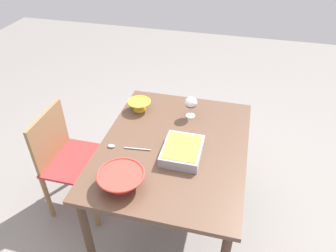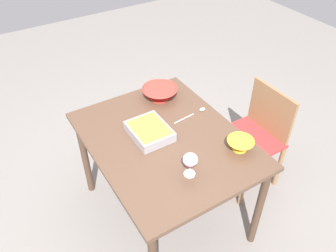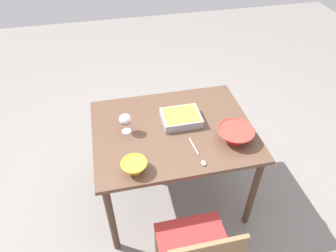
{
  "view_description": "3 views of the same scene",
  "coord_description": "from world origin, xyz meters",
  "px_view_note": "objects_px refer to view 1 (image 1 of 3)",
  "views": [
    {
      "loc": [
        -1.48,
        -0.33,
        2.05
      ],
      "look_at": [
        0.08,
        0.06,
        0.84
      ],
      "focal_mm": 33.82,
      "sensor_mm": 36.0,
      "label": 1
    },
    {
      "loc": [
        1.39,
        -0.84,
        2.21
      ],
      "look_at": [
        -0.02,
        0.04,
        0.83
      ],
      "focal_mm": 36.79,
      "sensor_mm": 36.0,
      "label": 2
    },
    {
      "loc": [
        0.39,
        1.61,
        2.26
      ],
      "look_at": [
        0.04,
        -0.01,
        0.79
      ],
      "focal_mm": 32.89,
      "sensor_mm": 36.0,
      "label": 3
    }
  ],
  "objects_px": {
    "small_bowl": "(139,105)",
    "serving_spoon": "(121,147)",
    "chair": "(68,157)",
    "wine_glass": "(191,103)",
    "casserole_dish": "(182,150)",
    "dining_table": "(174,155)",
    "mixing_bowl": "(121,179)"
  },
  "relations": [
    {
      "from": "small_bowl",
      "to": "serving_spoon",
      "type": "height_order",
      "value": "small_bowl"
    },
    {
      "from": "serving_spoon",
      "to": "chair",
      "type": "bearing_deg",
      "value": 74.47
    },
    {
      "from": "mixing_bowl",
      "to": "small_bowl",
      "type": "height_order",
      "value": "mixing_bowl"
    },
    {
      "from": "chair",
      "to": "casserole_dish",
      "type": "bearing_deg",
      "value": -96.99
    },
    {
      "from": "dining_table",
      "to": "small_bowl",
      "type": "height_order",
      "value": "small_bowl"
    },
    {
      "from": "casserole_dish",
      "to": "serving_spoon",
      "type": "height_order",
      "value": "casserole_dish"
    },
    {
      "from": "dining_table",
      "to": "wine_glass",
      "type": "height_order",
      "value": "wine_glass"
    },
    {
      "from": "chair",
      "to": "wine_glass",
      "type": "distance_m",
      "value": 0.99
    },
    {
      "from": "small_bowl",
      "to": "serving_spoon",
      "type": "distance_m",
      "value": 0.43
    },
    {
      "from": "dining_table",
      "to": "mixing_bowl",
      "type": "xyz_separation_m",
      "value": [
        -0.4,
        0.2,
        0.14
      ]
    },
    {
      "from": "mixing_bowl",
      "to": "serving_spoon",
      "type": "height_order",
      "value": "mixing_bowl"
    },
    {
      "from": "dining_table",
      "to": "mixing_bowl",
      "type": "distance_m",
      "value": 0.46
    },
    {
      "from": "mixing_bowl",
      "to": "serving_spoon",
      "type": "bearing_deg",
      "value": 21.94
    },
    {
      "from": "wine_glass",
      "to": "small_bowl",
      "type": "xyz_separation_m",
      "value": [
        -0.01,
        0.37,
        -0.06
      ]
    },
    {
      "from": "small_bowl",
      "to": "serving_spoon",
      "type": "relative_size",
      "value": 0.61
    },
    {
      "from": "wine_glass",
      "to": "chair",
      "type": "bearing_deg",
      "value": 109.54
    },
    {
      "from": "casserole_dish",
      "to": "small_bowl",
      "type": "distance_m",
      "value": 0.57
    },
    {
      "from": "serving_spoon",
      "to": "small_bowl",
      "type": "bearing_deg",
      "value": 2.5
    },
    {
      "from": "chair",
      "to": "small_bowl",
      "type": "relative_size",
      "value": 4.96
    },
    {
      "from": "dining_table",
      "to": "wine_glass",
      "type": "distance_m",
      "value": 0.39
    },
    {
      "from": "chair",
      "to": "wine_glass",
      "type": "bearing_deg",
      "value": -70.46
    },
    {
      "from": "dining_table",
      "to": "chair",
      "type": "xyz_separation_m",
      "value": [
        0.03,
        0.81,
        -0.22
      ]
    },
    {
      "from": "chair",
      "to": "wine_glass",
      "type": "height_order",
      "value": "wine_glass"
    },
    {
      "from": "chair",
      "to": "small_bowl",
      "type": "distance_m",
      "value": 0.66
    },
    {
      "from": "wine_glass",
      "to": "serving_spoon",
      "type": "distance_m",
      "value": 0.57
    },
    {
      "from": "dining_table",
      "to": "serving_spoon",
      "type": "xyz_separation_m",
      "value": [
        -0.11,
        0.31,
        0.1
      ]
    },
    {
      "from": "chair",
      "to": "wine_glass",
      "type": "xyz_separation_m",
      "value": [
        0.3,
        -0.85,
        0.41
      ]
    },
    {
      "from": "casserole_dish",
      "to": "small_bowl",
      "type": "xyz_separation_m",
      "value": [
        0.4,
        0.4,
        0.01
      ]
    },
    {
      "from": "serving_spoon",
      "to": "wine_glass",
      "type": "bearing_deg",
      "value": -38.88
    },
    {
      "from": "mixing_bowl",
      "to": "serving_spoon",
      "type": "distance_m",
      "value": 0.31
    },
    {
      "from": "dining_table",
      "to": "casserole_dish",
      "type": "xyz_separation_m",
      "value": [
        -0.08,
        -0.07,
        0.13
      ]
    },
    {
      "from": "dining_table",
      "to": "casserole_dish",
      "type": "bearing_deg",
      "value": -138.16
    }
  ]
}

